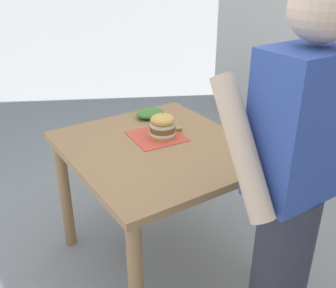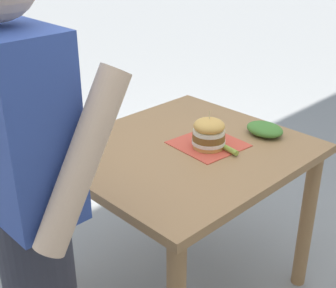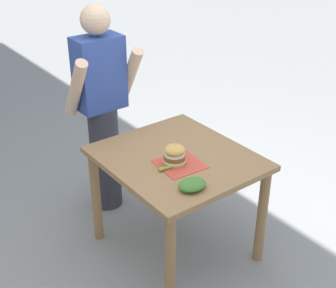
% 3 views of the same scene
% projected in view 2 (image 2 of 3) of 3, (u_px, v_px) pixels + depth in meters
% --- Properties ---
extents(ground_plane, '(80.00, 80.00, 0.00)m').
position_uv_depth(ground_plane, '(182.00, 285.00, 2.42)').
color(ground_plane, gray).
extents(patio_table, '(0.93, 1.03, 0.80)m').
position_uv_depth(patio_table, '(184.00, 173.00, 2.13)').
color(patio_table, '#9E7247').
rests_on(patio_table, ground).
extents(serving_paper, '(0.30, 0.30, 0.00)m').
position_uv_depth(serving_paper, '(208.00, 144.00, 2.10)').
color(serving_paper, '#D64C38').
rests_on(serving_paper, patio_table).
extents(sandwich, '(0.15, 0.15, 0.17)m').
position_uv_depth(sandwich, '(209.00, 133.00, 2.04)').
color(sandwich, gold).
rests_on(sandwich, serving_paper).
extents(pickle_spear, '(0.09, 0.04, 0.02)m').
position_uv_depth(pickle_spear, '(230.00, 150.00, 2.02)').
color(pickle_spear, '#8EA83D').
rests_on(pickle_spear, serving_paper).
extents(side_salad, '(0.18, 0.14, 0.06)m').
position_uv_depth(side_salad, '(265.00, 129.00, 2.19)').
color(side_salad, '#477F33').
rests_on(side_salad, patio_table).
extents(diner_across_table, '(0.55, 0.35, 1.69)m').
position_uv_depth(diner_across_table, '(31.00, 212.00, 1.46)').
color(diner_across_table, '#33333D').
rests_on(diner_across_table, ground).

